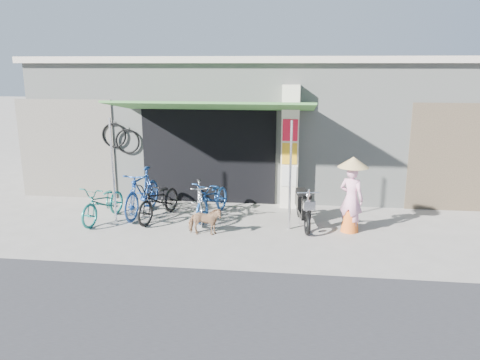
# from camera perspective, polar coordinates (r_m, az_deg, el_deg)

# --- Properties ---
(ground) EXTENTS (80.00, 80.00, 0.00)m
(ground) POSITION_cam_1_polar(r_m,az_deg,el_deg) (9.60, 0.46, -7.28)
(ground) COLOR gray
(ground) RESTS_ON ground
(bicycle_shop) EXTENTS (12.30, 5.30, 3.66)m
(bicycle_shop) POSITION_cam_1_polar(r_m,az_deg,el_deg) (14.12, 2.85, 7.26)
(bicycle_shop) COLOR gray
(bicycle_shop) RESTS_ON ground
(shop_pillar) EXTENTS (0.42, 0.44, 3.00)m
(shop_pillar) POSITION_cam_1_polar(r_m,az_deg,el_deg) (11.51, 6.10, 3.98)
(shop_pillar) COLOR beige
(shop_pillar) RESTS_ON ground
(awning) EXTENTS (4.60, 1.88, 2.72)m
(awning) POSITION_cam_1_polar(r_m,az_deg,el_deg) (10.73, -3.36, 8.79)
(awning) COLOR #376D31
(awning) RESTS_ON ground
(neighbour_right) EXTENTS (2.60, 0.06, 2.60)m
(neighbour_right) POSITION_cam_1_polar(r_m,az_deg,el_deg) (12.34, 25.74, 2.41)
(neighbour_right) COLOR brown
(neighbour_right) RESTS_ON ground
(neighbour_left) EXTENTS (2.60, 0.06, 2.60)m
(neighbour_left) POSITION_cam_1_polar(r_m,az_deg,el_deg) (13.14, -20.38, 3.55)
(neighbour_left) COLOR #6B665B
(neighbour_left) RESTS_ON ground
(bike_teal) EXTENTS (0.84, 1.70, 0.85)m
(bike_teal) POSITION_cam_1_polar(r_m,az_deg,el_deg) (11.03, -16.29, -2.66)
(bike_teal) COLOR #17695F
(bike_teal) RESTS_ON ground
(bike_blue) EXTENTS (0.71, 1.89, 1.11)m
(bike_blue) POSITION_cam_1_polar(r_m,az_deg,el_deg) (11.19, -11.85, -1.49)
(bike_blue) COLOR navy
(bike_blue) RESTS_ON ground
(bike_black) EXTENTS (1.00, 1.82, 0.90)m
(bike_black) POSITION_cam_1_polar(r_m,az_deg,el_deg) (10.87, -9.83, -2.41)
(bike_black) COLOR black
(bike_black) RESTS_ON ground
(bike_silver) EXTENTS (0.79, 1.56, 0.90)m
(bike_silver) POSITION_cam_1_polar(r_m,az_deg,el_deg) (10.65, -4.92, -2.61)
(bike_silver) COLOR #ADADB1
(bike_silver) RESTS_ON ground
(bike_navy) EXTENTS (0.97, 1.80, 0.90)m
(bike_navy) POSITION_cam_1_polar(r_m,az_deg,el_deg) (10.85, -3.34, -2.26)
(bike_navy) COLOR navy
(bike_navy) RESTS_ON ground
(street_dog) EXTENTS (0.73, 0.38, 0.60)m
(street_dog) POSITION_cam_1_polar(r_m,az_deg,el_deg) (9.78, -4.32, -5.04)
(street_dog) COLOR tan
(street_dog) RESTS_ON ground
(moped) EXTENTS (0.50, 1.63, 0.93)m
(moped) POSITION_cam_1_polar(r_m,az_deg,el_deg) (10.39, 7.70, -3.27)
(moped) COLOR black
(moped) RESTS_ON ground
(nun) EXTENTS (0.64, 0.64, 1.62)m
(nun) POSITION_cam_1_polar(r_m,az_deg,el_deg) (10.09, 13.44, -1.74)
(nun) COLOR pink
(nun) RESTS_ON ground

